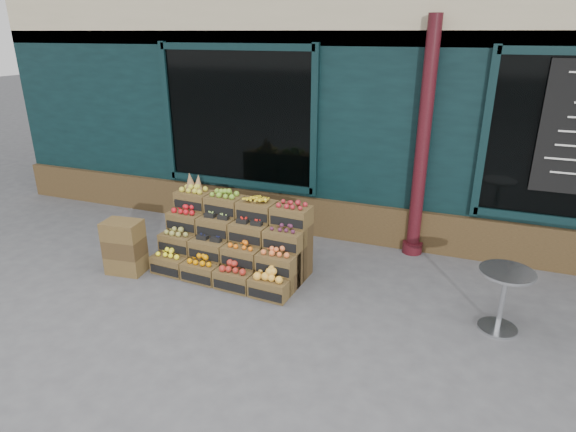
% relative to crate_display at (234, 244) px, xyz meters
% --- Properties ---
extents(ground, '(60.00, 60.00, 0.00)m').
position_rel_crate_display_xyz_m(ground, '(0.94, -0.63, -0.37)').
color(ground, '#4D4D50').
rests_on(ground, ground).
extents(shop_facade, '(12.00, 6.24, 4.80)m').
position_rel_crate_display_xyz_m(shop_facade, '(0.94, 4.48, 2.02)').
color(shop_facade, black).
rests_on(shop_facade, ground).
extents(crate_display, '(2.00, 1.07, 1.22)m').
position_rel_crate_display_xyz_m(crate_display, '(0.00, 0.00, 0.00)').
color(crate_display, brown).
rests_on(crate_display, ground).
extents(spare_crates, '(0.51, 0.38, 0.72)m').
position_rel_crate_display_xyz_m(spare_crates, '(-1.31, -0.56, -0.02)').
color(spare_crates, brown).
rests_on(spare_crates, ground).
extents(bistro_table, '(0.56, 0.56, 0.70)m').
position_rel_crate_display_xyz_m(bistro_table, '(3.26, -0.21, 0.06)').
color(bistro_table, silver).
rests_on(bistro_table, ground).
extents(shopkeeper, '(0.86, 0.67, 2.07)m').
position_rel_crate_display_xyz_m(shopkeeper, '(-0.58, 2.10, 0.66)').
color(shopkeeper, '#134516').
rests_on(shopkeeper, ground).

